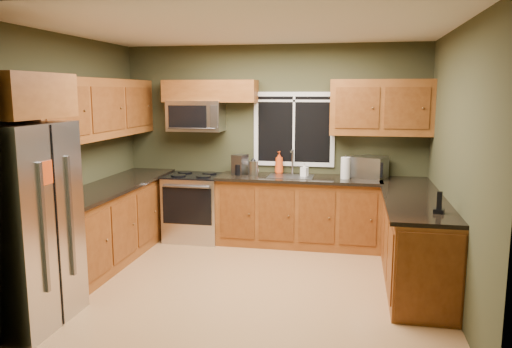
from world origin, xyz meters
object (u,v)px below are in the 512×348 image
(refrigerator, at_px, (20,226))
(paper_towel_roll, at_px, (345,168))
(microwave, at_px, (196,116))
(cordless_phone, at_px, (439,207))
(soap_bottle_a, at_px, (279,162))
(soap_bottle_b, at_px, (304,170))
(range, at_px, (195,207))
(coffee_maker, at_px, (240,165))
(soap_bottle_c, at_px, (254,168))
(toaster_oven, at_px, (368,167))
(kettle, at_px, (253,167))

(refrigerator, distance_m, paper_towel_roll, 3.90)
(microwave, bearing_deg, cordless_phone, -32.36)
(soap_bottle_a, bearing_deg, soap_bottle_b, -26.48)
(range, bearing_deg, microwave, 90.02)
(refrigerator, xyz_separation_m, paper_towel_roll, (2.76, 2.76, 0.18))
(microwave, bearing_deg, range, -89.98)
(coffee_maker, bearing_deg, soap_bottle_c, -2.17)
(paper_towel_roll, height_order, cordless_phone, paper_towel_roll)
(cordless_phone, bearing_deg, soap_bottle_b, 128.77)
(soap_bottle_b, bearing_deg, microwave, 176.64)
(toaster_oven, relative_size, paper_towel_roll, 1.74)
(toaster_oven, height_order, soap_bottle_c, toaster_oven)
(paper_towel_roll, xyz_separation_m, soap_bottle_b, (-0.54, 0.06, -0.05))
(kettle, xyz_separation_m, soap_bottle_b, (0.69, 0.04, -0.02))
(toaster_oven, height_order, coffee_maker, toaster_oven)
(soap_bottle_a, bearing_deg, range, -168.77)
(range, xyz_separation_m, kettle, (0.84, 0.01, 0.58))
(coffee_maker, xyz_separation_m, cordless_phone, (2.33, -1.80, -0.07))
(microwave, xyz_separation_m, soap_bottle_c, (0.84, -0.09, -0.70))
(cordless_phone, bearing_deg, paper_towel_roll, 117.44)
(paper_towel_roll, relative_size, soap_bottle_c, 1.75)
(range, bearing_deg, soap_bottle_b, 1.73)
(toaster_oven, distance_m, soap_bottle_c, 1.53)
(toaster_oven, distance_m, soap_bottle_a, 1.21)
(refrigerator, bearing_deg, toaster_oven, 43.68)
(toaster_oven, bearing_deg, soap_bottle_b, -173.15)
(range, distance_m, toaster_oven, 2.45)
(refrigerator, xyz_separation_m, soap_bottle_a, (1.85, 3.00, 0.20))
(kettle, distance_m, soap_bottle_b, 0.69)
(refrigerator, relative_size, kettle, 7.38)
(range, relative_size, soap_bottle_b, 5.00)
(microwave, xyz_separation_m, soap_bottle_b, (1.53, -0.09, -0.70))
(soap_bottle_a, xyz_separation_m, cordless_phone, (1.81, -1.98, -0.09))
(soap_bottle_a, xyz_separation_m, soap_bottle_b, (0.37, -0.18, -0.06))
(coffee_maker, height_order, soap_bottle_b, coffee_maker)
(microwave, distance_m, paper_towel_roll, 2.17)
(microwave, bearing_deg, coffee_maker, -7.01)
(coffee_maker, relative_size, soap_bottle_c, 1.54)
(kettle, bearing_deg, microwave, 171.20)
(coffee_maker, xyz_separation_m, soap_bottle_c, (0.20, -0.01, -0.04))
(toaster_oven, distance_m, cordless_phone, 1.99)
(range, bearing_deg, kettle, 0.41)
(soap_bottle_b, xyz_separation_m, cordless_phone, (1.44, -1.79, -0.03))
(paper_towel_roll, bearing_deg, soap_bottle_b, 173.83)
(soap_bottle_c, bearing_deg, toaster_oven, 3.62)
(toaster_oven, xyz_separation_m, coffee_maker, (-1.72, -0.09, -0.01))
(microwave, height_order, soap_bottle_a, microwave)
(toaster_oven, xyz_separation_m, kettle, (-1.52, -0.14, -0.03))
(refrigerator, bearing_deg, coffee_maker, 64.81)
(soap_bottle_c, xyz_separation_m, cordless_phone, (2.13, -1.80, -0.03))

